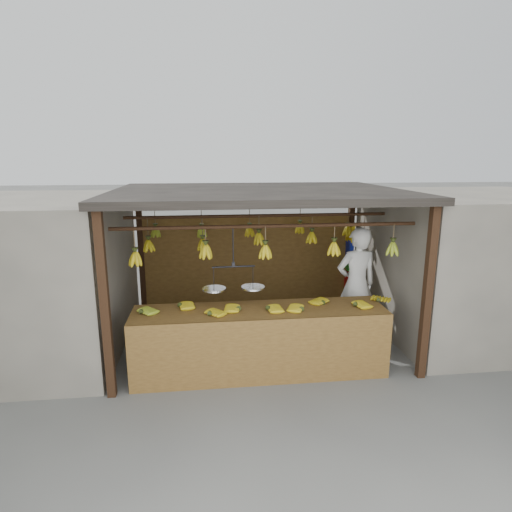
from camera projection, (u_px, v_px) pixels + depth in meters
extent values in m
plane|color=#5B5B57|center=(258.00, 338.00, 6.95)|extent=(80.00, 80.00, 0.00)
cube|color=black|center=(105.00, 308.00, 5.01)|extent=(0.10, 0.10, 2.30)
cube|color=black|center=(427.00, 295.00, 5.47)|extent=(0.10, 0.10, 2.30)
cube|color=black|center=(141.00, 252.00, 7.91)|extent=(0.10, 0.10, 2.30)
cube|color=black|center=(350.00, 247.00, 8.37)|extent=(0.10, 0.10, 2.30)
cube|color=black|center=(258.00, 193.00, 6.42)|extent=(4.30, 3.30, 0.10)
cylinder|color=black|center=(268.00, 226.00, 5.53)|extent=(4.00, 0.05, 0.05)
cylinder|color=black|center=(258.00, 216.00, 6.50)|extent=(4.00, 0.05, 0.05)
cylinder|color=black|center=(251.00, 208.00, 7.47)|extent=(4.00, 0.05, 0.05)
cube|color=brown|center=(249.00, 262.00, 8.20)|extent=(4.00, 0.06, 1.80)
cube|color=slate|center=(15.00, 277.00, 6.28)|extent=(3.00, 3.00, 2.30)
cube|color=slate|center=(473.00, 263.00, 7.11)|extent=(3.00, 3.00, 2.30)
cube|color=brown|center=(260.00, 312.00, 5.68)|extent=(3.37, 0.75, 0.08)
cube|color=brown|center=(263.00, 353.00, 5.41)|extent=(3.37, 0.04, 0.90)
cube|color=black|center=(136.00, 361.00, 5.29)|extent=(0.07, 0.07, 0.82)
cube|color=black|center=(381.00, 348.00, 5.65)|extent=(0.07, 0.07, 0.82)
cube|color=black|center=(143.00, 339.00, 5.92)|extent=(0.07, 0.07, 0.82)
cube|color=black|center=(364.00, 329.00, 6.28)|extent=(0.07, 0.07, 0.82)
ellipsoid|color=#92A523|center=(142.00, 313.00, 5.47)|extent=(0.30, 0.29, 0.06)
ellipsoid|color=gold|center=(180.00, 306.00, 5.70)|extent=(0.27, 0.22, 0.06)
ellipsoid|color=gold|center=(211.00, 314.00, 5.41)|extent=(0.30, 0.30, 0.06)
ellipsoid|color=gold|center=(239.00, 308.00, 5.62)|extent=(0.26, 0.21, 0.06)
ellipsoid|color=gold|center=(268.00, 309.00, 5.59)|extent=(0.26, 0.20, 0.06)
ellipsoid|color=gold|center=(302.00, 309.00, 5.61)|extent=(0.29, 0.26, 0.06)
ellipsoid|color=gold|center=(324.00, 303.00, 5.84)|extent=(0.29, 0.30, 0.06)
ellipsoid|color=gold|center=(356.00, 305.00, 5.74)|extent=(0.27, 0.23, 0.06)
ellipsoid|color=gold|center=(379.00, 301.00, 5.93)|extent=(0.29, 0.30, 0.06)
ellipsoid|color=gold|center=(135.00, 259.00, 5.43)|extent=(0.16, 0.16, 0.28)
ellipsoid|color=gold|center=(206.00, 252.00, 5.56)|extent=(0.16, 0.16, 0.28)
ellipsoid|color=gold|center=(265.00, 252.00, 5.57)|extent=(0.16, 0.16, 0.28)
ellipsoid|color=gold|center=(334.00, 249.00, 5.72)|extent=(0.16, 0.16, 0.28)
ellipsoid|color=#92A523|center=(393.00, 249.00, 5.77)|extent=(0.16, 0.16, 0.28)
ellipsoid|color=gold|center=(149.00, 246.00, 6.39)|extent=(0.16, 0.16, 0.28)
ellipsoid|color=gold|center=(203.00, 245.00, 6.51)|extent=(0.16, 0.16, 0.28)
ellipsoid|color=gold|center=(259.00, 239.00, 6.56)|extent=(0.16, 0.16, 0.28)
ellipsoid|color=gold|center=(312.00, 238.00, 6.71)|extent=(0.16, 0.16, 0.28)
ellipsoid|color=gold|center=(364.00, 239.00, 6.81)|extent=(0.16, 0.16, 0.28)
ellipsoid|color=#92A523|center=(156.00, 232.00, 7.41)|extent=(0.16, 0.16, 0.28)
ellipsoid|color=#92A523|center=(202.00, 232.00, 7.51)|extent=(0.16, 0.16, 0.28)
ellipsoid|color=gold|center=(250.00, 231.00, 7.54)|extent=(0.16, 0.16, 0.28)
ellipsoid|color=gold|center=(300.00, 228.00, 7.69)|extent=(0.16, 0.16, 0.28)
ellipsoid|color=gold|center=(347.00, 231.00, 7.73)|extent=(0.16, 0.16, 0.28)
cylinder|color=black|center=(233.00, 247.00, 5.54)|extent=(0.02, 0.02, 0.53)
cylinder|color=black|center=(233.00, 267.00, 5.60)|extent=(0.56, 0.04, 0.02)
cylinder|color=silver|center=(214.00, 289.00, 5.63)|extent=(0.30, 0.30, 0.02)
cylinder|color=silver|center=(253.00, 288.00, 5.71)|extent=(0.30, 0.30, 0.02)
imported|color=white|center=(356.00, 285.00, 6.71)|extent=(0.72, 0.53, 1.83)
cube|color=yellow|center=(350.00, 233.00, 8.15)|extent=(0.08, 0.26, 0.34)
cube|color=#1426BF|center=(350.00, 248.00, 8.22)|extent=(0.08, 0.26, 0.34)
cube|color=#199926|center=(349.00, 261.00, 8.28)|extent=(0.08, 0.26, 0.34)
cube|color=red|center=(348.00, 281.00, 8.37)|extent=(0.08, 0.26, 0.34)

